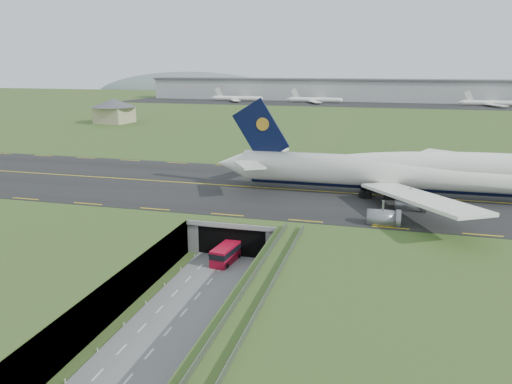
# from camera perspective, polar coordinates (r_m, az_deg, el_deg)

# --- Properties ---
(ground) EXTENTS (900.00, 900.00, 0.00)m
(ground) POSITION_cam_1_polar(r_m,az_deg,el_deg) (79.48, -4.57, -9.44)
(ground) COLOR #355522
(ground) RESTS_ON ground
(airfield_deck) EXTENTS (800.00, 800.00, 6.00)m
(airfield_deck) POSITION_cam_1_polar(r_m,az_deg,el_deg) (78.32, -4.61, -7.43)
(airfield_deck) COLOR gray
(airfield_deck) RESTS_ON ground
(trench_road) EXTENTS (12.00, 75.00, 0.20)m
(trench_road) POSITION_cam_1_polar(r_m,az_deg,el_deg) (73.08, -6.55, -11.65)
(trench_road) COLOR slate
(trench_road) RESTS_ON ground
(taxiway) EXTENTS (800.00, 44.00, 0.18)m
(taxiway) POSITION_cam_1_polar(r_m,az_deg,el_deg) (107.55, 1.18, 0.44)
(taxiway) COLOR black
(taxiway) RESTS_ON airfield_deck
(tunnel_portal) EXTENTS (17.00, 22.30, 6.00)m
(tunnel_portal) POSITION_cam_1_polar(r_m,az_deg,el_deg) (93.16, -1.21, -3.55)
(tunnel_portal) COLOR gray
(tunnel_portal) RESTS_ON ground
(guideway) EXTENTS (3.00, 53.00, 7.05)m
(guideway) POSITION_cam_1_polar(r_m,az_deg,el_deg) (57.74, -0.52, -13.22)
(guideway) COLOR #A8A8A3
(guideway) RESTS_ON ground
(jumbo_jet) EXTENTS (92.79, 60.11, 19.88)m
(jumbo_jet) POSITION_cam_1_polar(r_m,az_deg,el_deg) (104.17, 20.33, 2.04)
(jumbo_jet) COLOR white
(jumbo_jet) RESTS_ON ground
(shuttle_tram) EXTENTS (3.60, 7.51, 2.96)m
(shuttle_tram) POSITION_cam_1_polar(r_m,az_deg,el_deg) (83.32, -3.44, -7.05)
(shuttle_tram) COLOR #A80B24
(shuttle_tram) RESTS_ON ground
(service_building) EXTENTS (21.81, 21.81, 10.91)m
(service_building) POSITION_cam_1_polar(r_m,az_deg,el_deg) (235.75, -15.92, 9.14)
(service_building) COLOR tan
(service_building) RESTS_ON ground
(cargo_terminal) EXTENTS (320.00, 67.00, 15.60)m
(cargo_terminal) POSITION_cam_1_polar(r_m,az_deg,el_deg) (369.09, 11.23, 11.38)
(cargo_terminal) COLOR #B2B2B2
(cargo_terminal) RESTS_ON ground
(distant_hills) EXTENTS (700.00, 91.00, 60.00)m
(distant_hills) POSITION_cam_1_polar(r_m,az_deg,el_deg) (501.29, 19.64, 9.52)
(distant_hills) COLOR slate
(distant_hills) RESTS_ON ground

